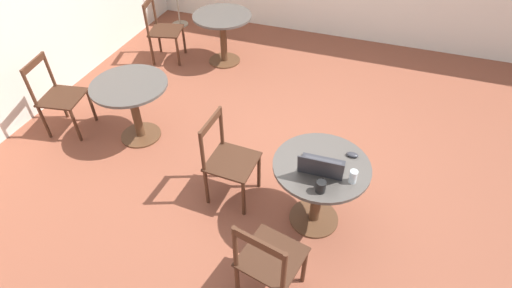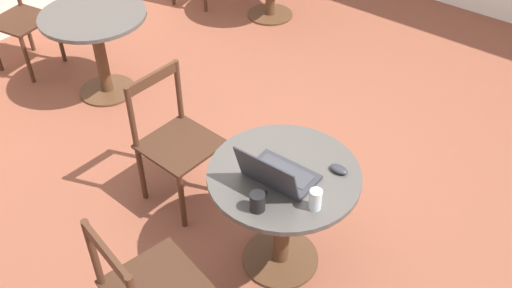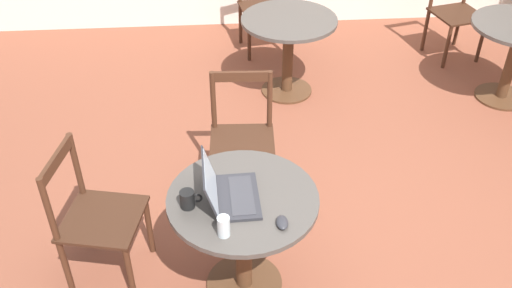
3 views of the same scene
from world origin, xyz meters
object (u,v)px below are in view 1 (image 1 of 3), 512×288
cafe_table_near (320,180)px  chair_far_back (59,97)px  chair_near_back (228,160)px  mouse (352,155)px  cafe_table_mid (223,27)px  cafe_table_far (132,98)px  chair_near_left (269,261)px  chair_mid_back (163,30)px  mug (321,186)px  drinking_glass (353,177)px  laptop (321,167)px

cafe_table_near → chair_far_back: size_ratio=0.91×
chair_near_back → mouse: bearing=-82.4°
chair_far_back → mouse: size_ratio=8.83×
cafe_table_mid → mouse: size_ratio=8.08×
chair_far_back → mouse: (-0.17, -3.24, 0.28)m
cafe_table_far → chair_near_left: (-1.34, -1.98, -0.08)m
chair_mid_back → cafe_table_far: bearing=-160.8°
chair_near_left → chair_mid_back: 3.97m
cafe_table_mid → mug: size_ratio=6.95×
chair_far_back → mouse: bearing=-93.1°
drinking_glass → chair_near_left: bearing=148.9°
cafe_table_far → mug: bearing=-109.8°
cafe_table_mid → chair_near_back: bearing=-156.1°
cafe_table_mid → drinking_glass: (-2.51, -2.17, 0.23)m
chair_near_back → laptop: size_ratio=2.42×
chair_near_back → mug: size_ratio=7.59×
cafe_table_mid → mug: 3.33m
cafe_table_near → chair_near_left: chair_near_left is taller
drinking_glass → chair_near_back: bearing=82.5°
mouse → drinking_glass: 0.30m
chair_mid_back → mug: 3.74m
cafe_table_mid → chair_mid_back: size_ratio=0.91×
cafe_table_near → cafe_table_mid: 3.06m
mug → drinking_glass: bearing=-50.4°
mug → chair_mid_back: bearing=48.4°
cafe_table_mid → cafe_table_far: same height
chair_near_left → mug: 0.67m
cafe_table_near → chair_near_left: 0.86m
chair_mid_back → chair_near_back: bearing=-138.8°
cafe_table_near → chair_near_back: chair_near_back is taller
chair_far_back → cafe_table_near: bearing=-96.8°
chair_far_back → laptop: bearing=-98.1°
chair_near_back → mouse: (0.14, -1.07, 0.28)m
cafe_table_near → chair_far_back: (0.36, 3.02, -0.08)m
cafe_table_mid → chair_near_back: size_ratio=0.91×
chair_mid_back → mouse: size_ratio=8.83×
cafe_table_near → chair_far_back: 3.05m
chair_mid_back → drinking_glass: bearing=-127.4°
chair_mid_back → laptop: size_ratio=2.42×
chair_far_back → laptop: laptop is taller
chair_near_left → mug: (0.55, -0.23, 0.31)m
cafe_table_mid → cafe_table_far: (-1.89, 0.25, 0.00)m
chair_mid_back → mouse: chair_mid_back is taller
cafe_table_mid → mouse: bearing=-136.3°
chair_near_left → mug: bearing=-22.3°
mug → chair_far_back: bearing=78.2°
mug → cafe_table_mid: bearing=36.1°
cafe_table_far → chair_near_left: 2.39m
cafe_table_mid → cafe_table_far: 1.91m
mouse → mug: mug is taller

